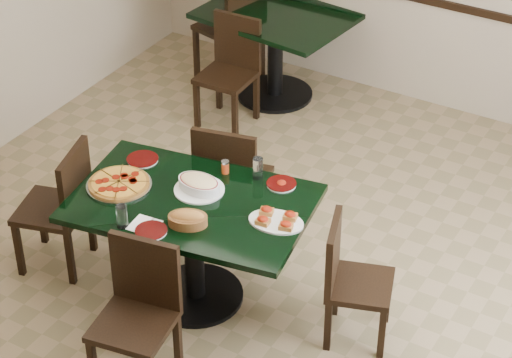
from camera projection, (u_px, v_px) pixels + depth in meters
The scene contains 20 objects.
floor at pixel (250, 281), 6.44m from camera, with size 5.50×5.50×0.00m, color olive.
main_table at pixel (193, 225), 6.00m from camera, with size 1.53×1.12×0.75m.
back_table at pixel (275, 39), 8.15m from camera, with size 1.26×0.97×0.75m.
chair_far at pixel (230, 177), 6.51m from camera, with size 0.51×0.51×0.92m.
chair_near at pixel (139, 306), 5.51m from camera, with size 0.48×0.48×0.89m.
chair_right at pixel (348, 276), 5.80m from camera, with size 0.48×0.48×0.81m.
chair_left at pixel (62, 202), 6.31m from camera, with size 0.51×0.51×0.89m.
back_chair_near at pixel (231, 65), 7.86m from camera, with size 0.42×0.42×0.87m.
back_chair_left at pixel (236, 21), 8.36m from camera, with size 0.55×0.55×0.99m.
pepperoni_pizza at pixel (119, 183), 6.01m from camera, with size 0.40×0.40×0.04m.
lasagna_casserole at pixel (199, 184), 5.95m from camera, with size 0.31×0.31×0.09m.
bread_basket at pixel (188, 219), 5.68m from camera, with size 0.28×0.24×0.10m.
bruschetta_platter at pixel (276, 220), 5.70m from camera, with size 0.36×0.27×0.05m.
side_plate_near at pixel (151, 231), 5.64m from camera, with size 0.19×0.19×0.02m.
side_plate_far_r at pixel (281, 184), 6.02m from camera, with size 0.18×0.18×0.03m.
side_plate_far_l at pixel (143, 159), 6.25m from camera, with size 0.20×0.20×0.02m.
napkin_setting at pixel (145, 225), 5.69m from camera, with size 0.17×0.17×0.01m.
water_glass_a at pixel (258, 168), 6.06m from camera, with size 0.06×0.06×0.14m, color white.
water_glass_b at pixel (122, 216), 5.65m from camera, with size 0.07×0.07×0.14m, color white.
pepper_shaker at pixel (225, 167), 6.11m from camera, with size 0.05×0.05×0.08m.
Camera 1 is at (2.54, -4.24, 4.18)m, focal length 70.00 mm.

